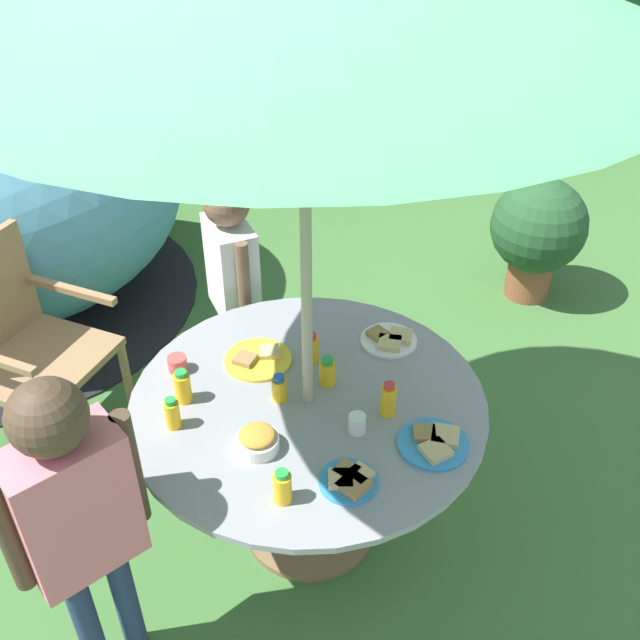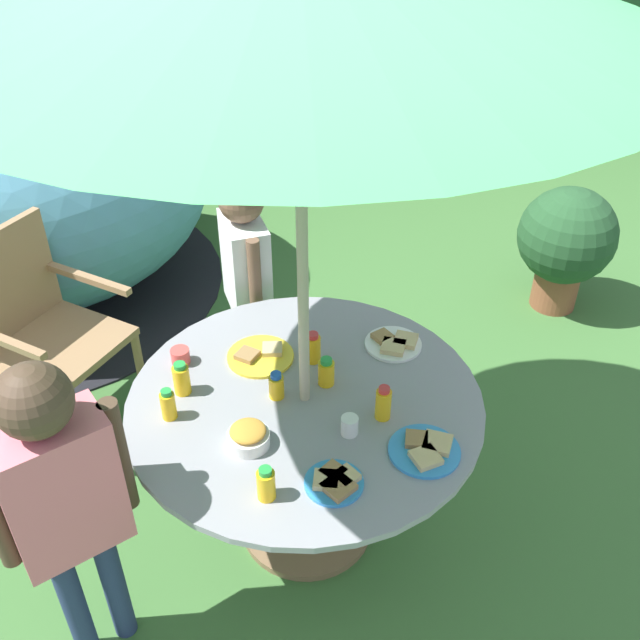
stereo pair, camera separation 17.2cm
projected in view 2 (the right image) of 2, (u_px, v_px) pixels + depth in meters
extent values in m
cube|color=#3D6B33|center=(307.00, 527.00, 2.96)|extent=(10.00, 10.00, 0.02)
cube|color=#234C28|center=(187.00, 47.00, 5.21)|extent=(9.00, 0.70, 1.83)
cylinder|color=brown|center=(307.00, 523.00, 2.95)|extent=(0.53, 0.53, 0.03)
cylinder|color=brown|center=(306.00, 469.00, 2.76)|extent=(0.15, 0.15, 0.68)
cylinder|color=gray|center=(305.00, 400.00, 2.55)|extent=(1.25, 1.25, 0.03)
cylinder|color=#B7AD8C|center=(303.00, 301.00, 2.30)|extent=(0.04, 0.04, 2.23)
cylinder|color=#93704C|center=(65.00, 441.00, 3.03)|extent=(0.04, 0.04, 0.45)
cylinder|color=#93704C|center=(141.00, 373.00, 3.38)|extent=(0.04, 0.04, 0.45)
cylinder|color=#93704C|center=(68.00, 345.00, 3.55)|extent=(0.04, 0.04, 0.45)
cube|color=#93704C|center=(55.00, 347.00, 3.15)|extent=(0.72, 0.73, 0.04)
cube|color=#93704C|center=(2.00, 284.00, 3.08)|extent=(0.39, 0.42, 0.48)
cube|color=#93704C|center=(85.00, 278.00, 3.20)|extent=(0.39, 0.36, 0.03)
ellipsoid|color=teal|center=(8.00, 181.00, 3.97)|extent=(2.47, 2.20, 1.37)
cylinder|color=black|center=(37.00, 285.00, 4.37)|extent=(2.58, 2.58, 0.01)
cylinder|color=brown|center=(555.00, 288.00, 4.15)|extent=(0.25, 0.25, 0.23)
sphere|color=#234C28|center=(567.00, 235.00, 3.95)|extent=(0.53, 0.53, 0.53)
cylinder|color=brown|center=(249.00, 342.00, 3.51)|extent=(0.07, 0.07, 0.52)
cylinder|color=brown|center=(255.00, 357.00, 3.42)|extent=(0.07, 0.07, 0.52)
cube|color=white|center=(246.00, 265.00, 3.18)|extent=(0.18, 0.31, 0.44)
cylinder|color=brown|center=(237.00, 242.00, 3.30)|extent=(0.06, 0.06, 0.39)
cylinder|color=brown|center=(255.00, 281.00, 3.04)|extent=(0.06, 0.06, 0.39)
sphere|color=brown|center=(241.00, 200.00, 3.00)|extent=(0.19, 0.19, 0.19)
cylinder|color=navy|center=(74.00, 603.00, 2.37)|extent=(0.08, 0.08, 0.56)
cylinder|color=navy|center=(114.00, 582.00, 2.43)|extent=(0.08, 0.08, 0.56)
cube|color=#EA727F|center=(61.00, 488.00, 2.09)|extent=(0.37, 0.28, 0.47)
cylinder|color=#4C3828|center=(119.00, 456.00, 2.16)|extent=(0.06, 0.06, 0.43)
sphere|color=#4C3828|center=(33.00, 401.00, 1.89)|extent=(0.21, 0.21, 0.21)
cylinder|color=white|center=(248.00, 439.00, 2.35)|extent=(0.14, 0.14, 0.05)
ellipsoid|color=gold|center=(248.00, 431.00, 2.33)|extent=(0.12, 0.12, 0.03)
cylinder|color=white|center=(393.00, 344.00, 2.78)|extent=(0.22, 0.22, 0.01)
cube|color=tan|center=(406.00, 340.00, 2.77)|extent=(0.12, 0.12, 0.02)
cube|color=#9E7547|center=(383.00, 337.00, 2.79)|extent=(0.09, 0.09, 0.02)
cube|color=tan|center=(393.00, 347.00, 2.74)|extent=(0.12, 0.12, 0.02)
cylinder|color=yellow|center=(260.00, 356.00, 2.72)|extent=(0.25, 0.25, 0.01)
cube|color=tan|center=(272.00, 349.00, 2.73)|extent=(0.09, 0.09, 0.02)
cube|color=#9E7547|center=(247.00, 355.00, 2.70)|extent=(0.10, 0.10, 0.02)
cylinder|color=#338CD8|center=(424.00, 451.00, 2.33)|extent=(0.23, 0.23, 0.01)
cube|color=tan|center=(437.00, 443.00, 2.34)|extent=(0.12, 0.12, 0.02)
cube|color=#9E7547|center=(417.00, 439.00, 2.35)|extent=(0.09, 0.09, 0.02)
cube|color=tan|center=(426.00, 458.00, 2.29)|extent=(0.10, 0.10, 0.02)
cylinder|color=#338CD8|center=(334.00, 483.00, 2.22)|extent=(0.18, 0.18, 0.01)
cube|color=tan|center=(346.00, 476.00, 2.22)|extent=(0.09, 0.09, 0.02)
cube|color=#9E7547|center=(332.00, 472.00, 2.24)|extent=(0.09, 0.09, 0.02)
cube|color=tan|center=(326.00, 480.00, 2.21)|extent=(0.10, 0.10, 0.02)
cube|color=#9E7547|center=(337.00, 487.00, 2.19)|extent=(0.12, 0.12, 0.02)
cylinder|color=yellow|center=(326.00, 373.00, 2.58)|extent=(0.06, 0.06, 0.09)
cylinder|color=green|center=(326.00, 361.00, 2.54)|extent=(0.04, 0.04, 0.02)
cylinder|color=yellow|center=(276.00, 387.00, 2.52)|extent=(0.05, 0.05, 0.09)
cylinder|color=blue|center=(276.00, 376.00, 2.49)|extent=(0.04, 0.04, 0.02)
cylinder|color=yellow|center=(266.00, 485.00, 2.16)|extent=(0.06, 0.06, 0.10)
cylinder|color=green|center=(265.00, 471.00, 2.12)|extent=(0.04, 0.04, 0.02)
cylinder|color=yellow|center=(383.00, 404.00, 2.43)|extent=(0.05, 0.05, 0.11)
cylinder|color=red|center=(384.00, 390.00, 2.39)|extent=(0.04, 0.04, 0.02)
cylinder|color=yellow|center=(313.00, 349.00, 2.68)|extent=(0.06, 0.06, 0.11)
cylinder|color=red|center=(313.00, 336.00, 2.64)|extent=(0.04, 0.04, 0.02)
cylinder|color=yellow|center=(182.00, 380.00, 2.53)|extent=(0.06, 0.06, 0.11)
cylinder|color=green|center=(180.00, 366.00, 2.50)|extent=(0.04, 0.04, 0.02)
cylinder|color=yellow|center=(168.00, 406.00, 2.43)|extent=(0.05, 0.05, 0.10)
cylinder|color=green|center=(166.00, 393.00, 2.40)|extent=(0.04, 0.04, 0.02)
cylinder|color=#E04C47|center=(180.00, 356.00, 2.68)|extent=(0.07, 0.07, 0.06)
cylinder|color=white|center=(350.00, 426.00, 2.38)|extent=(0.06, 0.06, 0.07)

